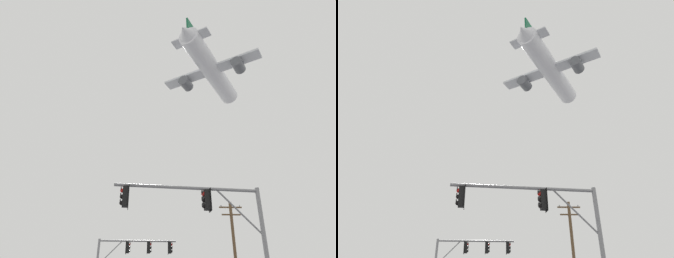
{
  "view_description": "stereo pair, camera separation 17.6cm",
  "coord_description": "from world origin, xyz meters",
  "views": [
    {
      "loc": [
        0.34,
        -5.78,
        1.56
      ],
      "look_at": [
        1.18,
        19.29,
        15.72
      ],
      "focal_mm": 32.34,
      "sensor_mm": 36.0,
      "label": 1
    },
    {
      "loc": [
        0.51,
        -5.79,
        1.56
      ],
      "look_at": [
        1.18,
        19.29,
        15.72
      ],
      "focal_mm": 32.34,
      "sensor_mm": 36.0,
      "label": 2
    }
  ],
  "objects": [
    {
      "name": "signal_pole_near",
      "position": [
        2.68,
        7.69,
        4.68
      ],
      "size": [
        6.76,
        0.98,
        6.17
      ],
      "color": "gray",
      "rests_on": "ground"
    },
    {
      "name": "signal_pole_far",
      "position": [
        -1.97,
        21.47,
        4.72
      ],
      "size": [
        6.61,
        0.56,
        6.06
      ],
      "color": "gray",
      "rests_on": "ground"
    },
    {
      "name": "utility_pole",
      "position": [
        7.33,
        23.07,
        5.2
      ],
      "size": [
        2.2,
        0.28,
        9.79
      ],
      "color": "brown",
      "rests_on": "ground"
    },
    {
      "name": "airplane",
      "position": [
        9.65,
        36.32,
        37.66
      ],
      "size": [
        16.36,
        21.19,
        6.34
      ],
      "color": "white"
    }
  ]
}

